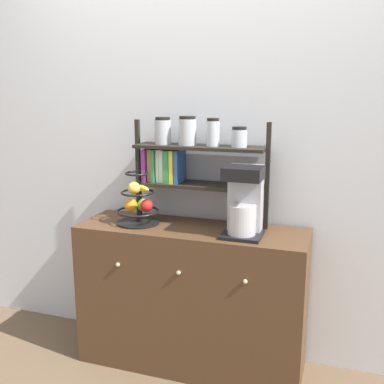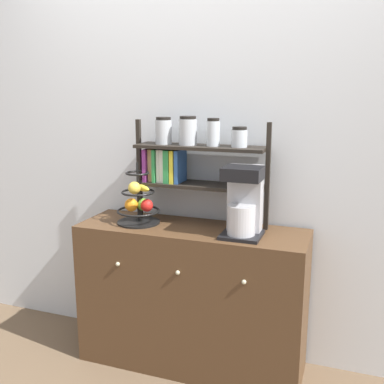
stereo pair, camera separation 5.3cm
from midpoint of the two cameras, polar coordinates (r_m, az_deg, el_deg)
The scene contains 6 objects.
ground_plane at distance 2.70m, azimuth -1.07°, elevation -23.00°, with size 12.00×12.00×0.00m, color brown.
wall_back at distance 2.64m, azimuth 2.35°, elevation 6.71°, with size 7.00×0.05×2.60m, color silver.
sideboard at distance 2.65m, azimuth 0.51°, elevation -13.21°, with size 1.28×0.43×0.83m.
coffee_maker at distance 2.34m, azimuth 7.19°, elevation -1.27°, with size 0.21×0.21×0.37m.
fruit_stand at distance 2.57m, azimuth -6.21°, elevation -1.40°, with size 0.25×0.25×0.35m.
shelf_hutch at distance 2.54m, azimuth -0.07°, elevation 4.55°, with size 0.79×0.20×0.61m.
Camera 2 is at (0.81, -2.04, 1.56)m, focal length 42.00 mm.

